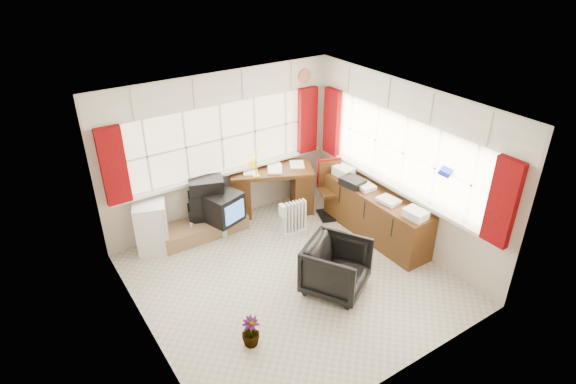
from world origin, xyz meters
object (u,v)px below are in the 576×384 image
desk (271,187)px  task_chair (330,186)px  desk_lamp (256,158)px  mini_fridge (152,226)px  crt_tv (224,207)px  radiator (294,221)px  credenza (376,214)px  office_chair (336,267)px  tv_bench (203,228)px

desk → task_chair: (0.77, -0.65, 0.08)m
desk_lamp → mini_fridge: desk_lamp is taller
desk_lamp → crt_tv: bearing=-170.8°
desk_lamp → radiator: desk_lamp is taller
desk_lamp → task_chair: 1.38m
credenza → desk: bearing=120.5°
desk → office_chair: bearing=-99.9°
task_chair → tv_bench: (-2.11, 0.57, -0.40)m
office_chair → tv_bench: size_ratio=0.57×
crt_tv → task_chair: bearing=-13.1°
office_chair → tv_bench: bearing=82.2°
desk_lamp → radiator: size_ratio=0.79×
desk_lamp → desk: bearing=19.5°
radiator → task_chair: bearing=13.6°
radiator → tv_bench: 1.46m
desk_lamp → radiator: (0.25, -0.74, -0.88)m
task_chair → credenza: bearing=-79.7°
desk_lamp → credenza: desk_lamp is taller
credenza → mini_fridge: bearing=152.5°
credenza → tv_bench: 2.75m
task_chair → crt_tv: bearing=166.9°
desk → radiator: (-0.11, -0.86, -0.20)m
desk_lamp → crt_tv: size_ratio=0.74×
radiator → mini_fridge: 2.20m
task_chair → radiator: size_ratio=1.68×
desk → mini_fridge: bearing=-180.0°
desk → office_chair: 2.34m
mini_fridge → desk: bearing=0.0°
task_chair → crt_tv: task_chair is taller
desk_lamp → tv_bench: 1.40m
task_chair → desk: bearing=139.7°
desk → office_chair: size_ratio=1.93×
task_chair → mini_fridge: bearing=167.3°
radiator → crt_tv: bearing=145.5°
mini_fridge → tv_bench: bearing=-5.8°
desk → task_chair: size_ratio=1.57×
mini_fridge → crt_tv: bearing=-12.1°
task_chair → tv_bench: task_chair is taller
tv_bench → desk: bearing=3.4°
desk → tv_bench: size_ratio=1.10×
credenza → task_chair: bearing=100.3°
radiator → credenza: credenza is taller
desk_lamp → credenza: (1.30, -1.47, -0.73)m
credenza → crt_tv: bearing=145.3°
desk_lamp → office_chair: desk_lamp is taller
credenza → tv_bench: (-2.28, 1.52, -0.27)m
desk_lamp → office_chair: bearing=-91.1°
desk → crt_tv: 1.05m
credenza → tv_bench: bearing=146.3°
credenza → tv_bench: credenza is taller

